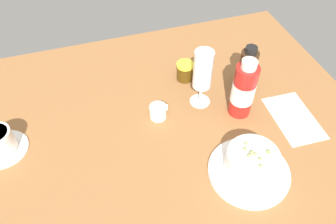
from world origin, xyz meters
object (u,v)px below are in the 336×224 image
wine_glass (203,72)px  jam_jar (185,71)px  cutlery_setting (293,116)px  sauce_bottle_red (243,90)px  sauce_bottle_brown (247,70)px  creamer_jug (158,111)px  porridge_bowl (251,165)px

wine_glass → jam_jar: wine_glass is taller
cutlery_setting → jam_jar: 34.43cm
cutlery_setting → wine_glass: 28.97cm
wine_glass → sauce_bottle_red: size_ratio=0.99×
jam_jar → sauce_bottle_brown: (15.82, -9.21, 3.83)cm
creamer_jug → wine_glass: bearing=8.6°
creamer_jug → cutlery_setting: bearing=-17.8°
jam_jar → porridge_bowl: bearing=-84.9°
jam_jar → sauce_bottle_red: 21.28cm
jam_jar → cutlery_setting: bearing=-45.9°
cutlery_setting → jam_jar: size_ratio=3.18×
cutlery_setting → creamer_jug: creamer_jug is taller
wine_glass → cutlery_setting: bearing=-30.8°
jam_jar → sauce_bottle_brown: sauce_bottle_brown is taller
cutlery_setting → creamer_jug: size_ratio=3.33×
jam_jar → sauce_bottle_brown: bearing=-30.2°
cutlery_setting → wine_glass: wine_glass is taller
wine_glass → jam_jar: (-0.90, 10.94, -8.34)cm
porridge_bowl → jam_jar: bearing=95.1°
porridge_bowl → creamer_jug: bearing=122.7°
wine_glass → sauce_bottle_red: sauce_bottle_red is taller
creamer_jug → sauce_bottle_red: 23.91cm
porridge_bowl → jam_jar: 37.61cm
porridge_bowl → sauce_bottle_brown: size_ratio=1.32×
sauce_bottle_brown → wine_glass: bearing=-173.4°
cutlery_setting → sauce_bottle_brown: 18.61cm
porridge_bowl → wine_glass: (-2.44, 26.52, 7.73)cm
cutlery_setting → sauce_bottle_brown: bearing=117.6°
creamer_jug → sauce_bottle_brown: (28.23, 3.74, 4.74)cm
wine_glass → jam_jar: 13.78cm
porridge_bowl → jam_jar: porridge_bowl is taller
wine_glass → sauce_bottle_red: (9.22, -7.00, -3.01)cm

